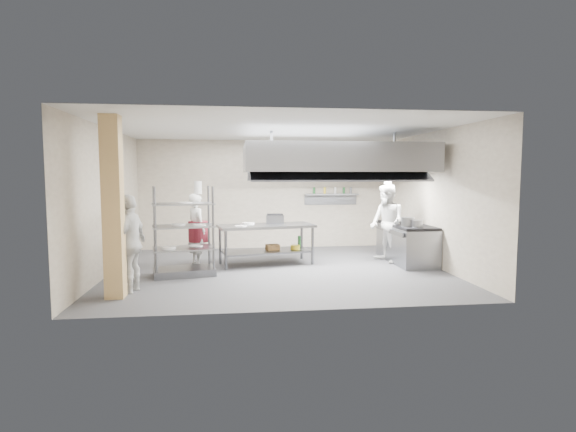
{
  "coord_description": "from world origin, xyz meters",
  "views": [
    {
      "loc": [
        -0.94,
        -9.51,
        2.02
      ],
      "look_at": [
        0.24,
        0.2,
        1.14
      ],
      "focal_mm": 28.0,
      "sensor_mm": 36.0,
      "label": 1
    }
  ],
  "objects": [
    {
      "name": "hood_strip_a",
      "position": [
        0.4,
        0.4,
        2.08
      ],
      "size": [
        1.6,
        0.12,
        0.04
      ],
      "primitive_type": "cube",
      "color": "white",
      "rests_on": "exhaust_hood"
    },
    {
      "name": "floor",
      "position": [
        0.0,
        0.0,
        0.0
      ],
      "size": [
        7.0,
        7.0,
        0.0
      ],
      "primitive_type": "plane",
      "color": "#333336",
      "rests_on": "ground"
    },
    {
      "name": "griddle",
      "position": [
        0.02,
        0.87,
        1.01
      ],
      "size": [
        0.42,
        0.33,
        0.2
      ],
      "primitive_type": "cube",
      "rotation": [
        0.0,
        0.0,
        -0.05
      ],
      "color": "slate",
      "rests_on": "island_worktop"
    },
    {
      "name": "wall_back",
      "position": [
        0.0,
        3.0,
        1.5
      ],
      "size": [
        7.0,
        0.0,
        7.0
      ],
      "primitive_type": "plane",
      "rotation": [
        1.57,
        0.0,
        0.0
      ],
      "color": "gray",
      "rests_on": "ground"
    },
    {
      "name": "island_undershelf",
      "position": [
        -0.21,
        0.63,
        0.3
      ],
      "size": [
        2.1,
        1.17,
        0.04
      ],
      "primitive_type": "cube",
      "rotation": [
        0.0,
        0.0,
        0.19
      ],
      "color": "slate",
      "rests_on": "island"
    },
    {
      "name": "range_top",
      "position": [
        3.08,
        0.5,
        0.87
      ],
      "size": [
        0.78,
        1.96,
        0.06
      ],
      "primitive_type": "cube",
      "color": "black",
      "rests_on": "cooking_range"
    },
    {
      "name": "chef_head",
      "position": [
        -1.76,
        0.62,
        0.81
      ],
      "size": [
        0.63,
        0.71,
        1.63
      ],
      "primitive_type": "imported",
      "rotation": [
        0.0,
        0.0,
        2.09
      ],
      "color": "silver",
      "rests_on": "floor"
    },
    {
      "name": "pass_rack",
      "position": [
        -1.95,
        -0.33,
        0.91
      ],
      "size": [
        1.32,
        0.93,
        1.81
      ],
      "primitive_type": null,
      "rotation": [
        0.0,
        0.0,
        0.2
      ],
      "color": "gray",
      "rests_on": "floor"
    },
    {
      "name": "chef_line",
      "position": [
        2.6,
        0.51,
        0.92
      ],
      "size": [
        0.86,
        1.01,
        1.84
      ],
      "primitive_type": "imported",
      "rotation": [
        0.0,
        0.0,
        -1.37
      ],
      "color": "white",
      "rests_on": "floor"
    },
    {
      "name": "island_worktop",
      "position": [
        -0.21,
        0.63,
        0.88
      ],
      "size": [
        2.28,
        1.29,
        0.06
      ],
      "primitive_type": "cube",
      "rotation": [
        0.0,
        0.0,
        0.19
      ],
      "color": "gray",
      "rests_on": "island"
    },
    {
      "name": "stockpot",
      "position": [
        2.89,
        -0.02,
        1.0
      ],
      "size": [
        0.3,
        0.3,
        0.21
      ],
      "primitive_type": "cylinder",
      "color": "gray",
      "rests_on": "range_top"
    },
    {
      "name": "wall_shelf",
      "position": [
        1.8,
        2.84,
        1.5
      ],
      "size": [
        1.5,
        0.28,
        0.04
      ],
      "primitive_type": "cube",
      "color": "gray",
      "rests_on": "wall_back"
    },
    {
      "name": "plate_stack",
      "position": [
        -1.95,
        -0.33,
        0.58
      ],
      "size": [
        0.28,
        0.28,
        0.05
      ],
      "primitive_type": "cylinder",
      "color": "white",
      "rests_on": "pass_rack"
    },
    {
      "name": "wicker_basket",
      "position": [
        -0.06,
        0.66,
        0.38
      ],
      "size": [
        0.33,
        0.27,
        0.13
      ],
      "primitive_type": "cube",
      "rotation": [
        0.0,
        0.0,
        0.25
      ],
      "color": "brown",
      "rests_on": "island_undershelf"
    },
    {
      "name": "island",
      "position": [
        -0.21,
        0.63,
        0.46
      ],
      "size": [
        2.28,
        1.29,
        0.91
      ],
      "primitive_type": null,
      "rotation": [
        0.0,
        0.0,
        0.19
      ],
      "color": "gray",
      "rests_on": "floor"
    },
    {
      "name": "hood_strip_b",
      "position": [
        2.2,
        0.4,
        2.08
      ],
      "size": [
        1.6,
        0.12,
        0.04
      ],
      "primitive_type": "cube",
      "color": "white",
      "rests_on": "exhaust_hood"
    },
    {
      "name": "cooking_range",
      "position": [
        3.08,
        0.5,
        0.42
      ],
      "size": [
        0.8,
        2.0,
        0.84
      ],
      "primitive_type": "cube",
      "color": "gray",
      "rests_on": "floor"
    },
    {
      "name": "exhaust_hood",
      "position": [
        1.3,
        0.4,
        2.4
      ],
      "size": [
        4.0,
        2.5,
        0.6
      ],
      "primitive_type": "cube",
      "color": "gray",
      "rests_on": "ceiling"
    },
    {
      "name": "wall_right",
      "position": [
        3.5,
        0.0,
        1.5
      ],
      "size": [
        0.0,
        6.0,
        6.0
      ],
      "primitive_type": "plane",
      "rotation": [
        1.57,
        0.0,
        -1.57
      ],
      "color": "gray",
      "rests_on": "ground"
    },
    {
      "name": "ceiling",
      "position": [
        0.0,
        0.0,
        3.0
      ],
      "size": [
        7.0,
        7.0,
        0.0
      ],
      "primitive_type": "plane",
      "rotation": [
        3.14,
        0.0,
        0.0
      ],
      "color": "silver",
      "rests_on": "wall_back"
    },
    {
      "name": "chef_plating",
      "position": [
        -2.73,
        -1.53,
        0.85
      ],
      "size": [
        0.64,
        1.07,
        1.7
      ],
      "primitive_type": "imported",
      "rotation": [
        0.0,
        0.0,
        -1.81
      ],
      "color": "white",
      "rests_on": "floor"
    },
    {
      "name": "wall_left",
      "position": [
        -3.5,
        0.0,
        1.5
      ],
      "size": [
        0.0,
        6.0,
        6.0
      ],
      "primitive_type": "plane",
      "rotation": [
        1.57,
        0.0,
        1.57
      ],
      "color": "gray",
      "rests_on": "ground"
    },
    {
      "name": "column",
      "position": [
        -2.9,
        -1.9,
        1.5
      ],
      "size": [
        0.3,
        0.3,
        3.0
      ],
      "primitive_type": "cube",
      "color": "tan",
      "rests_on": "floor"
    }
  ]
}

